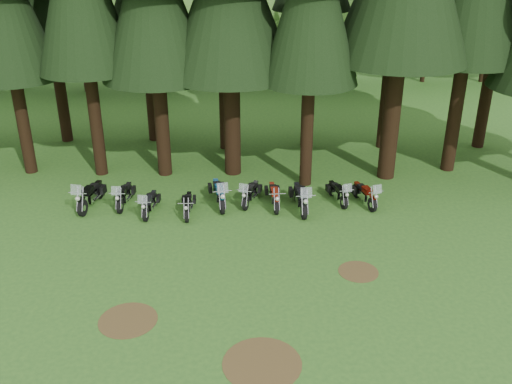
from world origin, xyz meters
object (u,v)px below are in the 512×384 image
motorcycle_1 (124,196)px  motorcycle_9 (365,195)px  motorcycle_3 (188,205)px  motorcycle_7 (300,199)px  motorcycle_6 (274,196)px  motorcycle_2 (150,204)px  motorcycle_8 (338,193)px  motorcycle_5 (251,194)px  motorcycle_0 (91,196)px  motorcycle_4 (219,194)px

motorcycle_1 → motorcycle_9: bearing=4.0°
motorcycle_3 → motorcycle_7: size_ratio=0.79×
motorcycle_6 → motorcycle_7: bearing=-24.0°
motorcycle_2 → motorcycle_7: 6.27m
motorcycle_3 → motorcycle_8: 6.45m
motorcycle_1 → motorcycle_8: motorcycle_1 is taller
motorcycle_1 → motorcycle_7: 7.48m
motorcycle_3 → motorcycle_6: size_ratio=0.90×
motorcycle_3 → motorcycle_7: motorcycle_7 is taller
motorcycle_5 → motorcycle_8: (3.77, -0.01, -0.02)m
motorcycle_7 → motorcycle_8: (1.70, 0.71, -0.10)m
motorcycle_1 → motorcycle_3: (2.78, -0.90, -0.04)m
motorcycle_0 → motorcycle_2: bearing=-3.8°
motorcycle_4 → motorcycle_7: motorcycle_7 is taller
motorcycle_2 → motorcycle_5: motorcycle_5 is taller
motorcycle_7 → motorcycle_0: bearing=171.8°
motorcycle_5 → motorcycle_7: 2.19m
motorcycle_0 → motorcycle_5: motorcycle_0 is taller
motorcycle_2 → motorcycle_4: size_ratio=0.84×
motorcycle_8 → motorcycle_9: (1.11, -0.26, 0.02)m
motorcycle_6 → motorcycle_8: 2.80m
motorcycle_5 → motorcycle_6: (0.99, -0.33, 0.01)m
motorcycle_6 → motorcycle_7: size_ratio=0.88×
motorcycle_3 → motorcycle_7: bearing=3.2°
motorcycle_5 → motorcycle_8: motorcycle_5 is taller
motorcycle_3 → motorcycle_8: (6.37, 1.01, 0.02)m
motorcycle_6 → motorcycle_8: size_ratio=1.08×
motorcycle_4 → motorcycle_1: bearing=168.5°
motorcycle_2 → motorcycle_3: (1.59, -0.12, -0.02)m
motorcycle_2 → motorcycle_8: 8.01m
motorcycle_2 → motorcycle_9: bearing=10.0°
motorcycle_2 → motorcycle_8: motorcycle_2 is taller
motorcycle_6 → motorcycle_8: motorcycle_8 is taller
motorcycle_0 → motorcycle_8: 10.56m
motorcycle_6 → motorcycle_9: 3.89m
motorcycle_6 → motorcycle_8: (2.78, 0.32, -0.03)m
motorcycle_7 → motorcycle_2: bearing=176.6°
motorcycle_6 → motorcycle_2: bearing=-178.0°
motorcycle_3 → motorcycle_8: size_ratio=0.98×
motorcycle_1 → motorcycle_2: bearing=-28.4°
motorcycle_1 → motorcycle_3: bearing=-13.1°
motorcycle_0 → motorcycle_6: 7.77m
motorcycle_7 → motorcycle_9: (2.81, 0.46, -0.07)m
motorcycle_0 → motorcycle_1: bearing=15.1°
motorcycle_2 → motorcycle_0: bearing=171.6°
motorcycle_7 → motorcycle_9: size_ratio=1.17×
motorcycle_2 → motorcycle_9: motorcycle_9 is taller
motorcycle_3 → motorcycle_1: bearing=161.6°
motorcycle_1 → motorcycle_4: 4.03m
motorcycle_4 → motorcycle_5: size_ratio=1.18×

